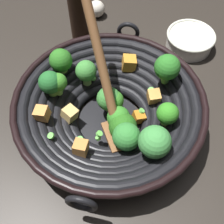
{
  "coord_description": "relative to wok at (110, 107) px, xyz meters",
  "views": [
    {
      "loc": [
        -0.26,
        0.2,
        0.53
      ],
      "look_at": [
        0.0,
        -0.01,
        0.03
      ],
      "focal_mm": 45.36,
      "sensor_mm": 36.0,
      "label": 1
    }
  ],
  "objects": [
    {
      "name": "ground_plane",
      "position": [
        0.0,
        0.0,
        -0.06
      ],
      "size": [
        4.0,
        4.0,
        0.0
      ],
      "primitive_type": "plane",
      "color": "#28231E"
    },
    {
      "name": "soy_sauce_bottle",
      "position": [
        0.27,
        -0.11,
        0.03
      ],
      "size": [
        0.05,
        0.05,
        0.21
      ],
      "color": "black",
      "rests_on": "ground"
    },
    {
      "name": "prep_bowl",
      "position": [
        0.06,
        -0.31,
        -0.04
      ],
      "size": [
        0.13,
        0.13,
        0.04
      ],
      "color": "silver",
      "rests_on": "ground"
    },
    {
      "name": "wok",
      "position": [
        0.0,
        0.0,
        0.0
      ],
      "size": [
        0.39,
        0.39,
        0.25
      ],
      "color": "black",
      "rests_on": "ground"
    },
    {
      "name": "garlic_bulb",
      "position": [
        0.31,
        -0.2,
        -0.04
      ],
      "size": [
        0.05,
        0.05,
        0.05
      ],
      "primitive_type": "sphere",
      "color": "silver",
      "rests_on": "ground"
    }
  ]
}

